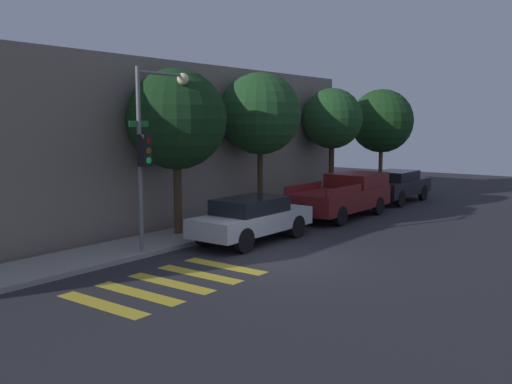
# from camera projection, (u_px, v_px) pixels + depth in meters

# --- Properties ---
(ground_plane) EXTENTS (60.00, 60.00, 0.00)m
(ground_plane) POSITION_uv_depth(u_px,v_px,m) (280.00, 260.00, 15.95)
(ground_plane) COLOR #28282D
(sidewalk) EXTENTS (26.00, 2.15, 0.14)m
(sidewalk) POSITION_uv_depth(u_px,v_px,m) (171.00, 239.00, 18.49)
(sidewalk) COLOR gray
(sidewalk) RESTS_ON ground
(building_row) EXTENTS (26.00, 6.00, 6.00)m
(building_row) POSITION_uv_depth(u_px,v_px,m) (83.00, 145.00, 20.79)
(building_row) COLOR slate
(building_row) RESTS_ON ground
(crosswalk) EXTENTS (4.50, 2.60, 0.00)m
(crosswalk) POSITION_uv_depth(u_px,v_px,m) (170.00, 283.00, 13.66)
(crosswalk) COLOR gold
(crosswalk) RESTS_ON ground
(traffic_light_pole) EXTENTS (2.32, 0.56, 5.38)m
(traffic_light_pole) POSITION_uv_depth(u_px,v_px,m) (152.00, 134.00, 16.28)
(traffic_light_pole) COLOR slate
(traffic_light_pole) RESTS_ON ground
(sedan_near_corner) EXTENTS (4.57, 1.75, 1.44)m
(sedan_near_corner) POSITION_uv_depth(u_px,v_px,m) (252.00, 218.00, 18.26)
(sedan_near_corner) COLOR #B7BABF
(sedan_near_corner) RESTS_ON ground
(pickup_truck) EXTENTS (5.26, 2.07, 1.71)m
(pickup_truck) POSITION_uv_depth(u_px,v_px,m) (343.00, 195.00, 23.11)
(pickup_truck) COLOR maroon
(pickup_truck) RESTS_ON ground
(sedan_middle) EXTENTS (4.50, 1.82, 1.52)m
(sedan_middle) POSITION_uv_depth(u_px,v_px,m) (396.00, 185.00, 27.32)
(sedan_middle) COLOR black
(sedan_middle) RESTS_ON ground
(tree_near_corner) EXTENTS (3.31, 3.31, 5.58)m
(tree_near_corner) POSITION_uv_depth(u_px,v_px,m) (177.00, 120.00, 18.64)
(tree_near_corner) COLOR #42301E
(tree_near_corner) RESTS_ON ground
(tree_midblock) EXTENTS (3.20, 3.20, 5.76)m
(tree_midblock) POSITION_uv_depth(u_px,v_px,m) (260.00, 114.00, 22.27)
(tree_midblock) COLOR #42301E
(tree_midblock) RESTS_ON ground
(tree_far_end) EXTENTS (2.84, 2.84, 5.42)m
(tree_far_end) POSITION_uv_depth(u_px,v_px,m) (332.00, 119.00, 26.82)
(tree_far_end) COLOR #42301E
(tree_far_end) RESTS_ON ground
(tree_behind_truck) EXTENTS (3.46, 3.46, 5.62)m
(tree_behind_truck) POSITION_uv_depth(u_px,v_px,m) (382.00, 121.00, 31.20)
(tree_behind_truck) COLOR brown
(tree_behind_truck) RESTS_ON ground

